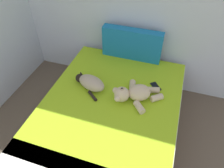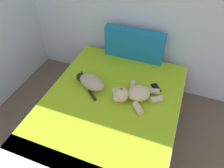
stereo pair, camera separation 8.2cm
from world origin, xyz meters
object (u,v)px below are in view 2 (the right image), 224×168
Objects in this scene: teddy_bear at (134,94)px; patterned_cushion at (134,45)px; cell_phone at (156,88)px; bed at (109,119)px; cat at (91,82)px.

patterned_cushion is at bearing 106.76° from teddy_bear.
patterned_cushion is 0.80m from teddy_bear.
cell_phone is at bearing -49.16° from patterned_cushion.
cell_phone reaches higher than bed.
cell_phone is (0.43, -0.49, -0.20)m from patterned_cushion.
patterned_cushion reaches higher than cat.
teddy_bear is 3.45× the size of cell_phone.
teddy_bear is 0.34m from cell_phone.
teddy_bear is at bearing 36.10° from bed.
bed is at bearing -32.22° from cat.
bed is 2.56× the size of patterned_cushion.
cat reaches higher than bed.
cat is 0.77m from cell_phone.
teddy_bear reaches higher than cat.
cat is 0.53m from teddy_bear.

